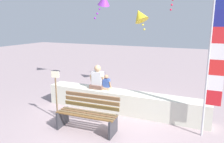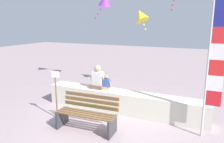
% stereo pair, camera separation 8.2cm
% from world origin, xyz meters
% --- Properties ---
extents(ground_plane, '(40.00, 40.00, 0.00)m').
position_xyz_m(ground_plane, '(0.00, 0.00, 0.00)').
color(ground_plane, gray).
extents(seawall_ledge, '(5.05, 0.57, 0.65)m').
position_xyz_m(seawall_ledge, '(0.00, 0.86, 0.33)').
color(seawall_ledge, beige).
rests_on(seawall_ledge, ground).
extents(park_bench, '(1.59, 0.69, 0.88)m').
position_xyz_m(park_bench, '(-0.40, -0.55, 0.41)').
color(park_bench, brown).
rests_on(park_bench, ground).
extents(person_adult, '(0.49, 0.36, 0.76)m').
position_xyz_m(person_adult, '(-0.87, 0.90, 0.94)').
color(person_adult, brown).
rests_on(person_adult, seawall_ledge).
extents(person_child, '(0.31, 0.23, 0.47)m').
position_xyz_m(person_child, '(-0.57, 0.90, 0.83)').
color(person_child, tan).
rests_on(person_child, seawall_ledge).
extents(flag_banner, '(0.38, 0.05, 3.34)m').
position_xyz_m(flag_banner, '(2.42, 0.30, 1.92)').
color(flag_banner, '#B7B7BC').
rests_on(flag_banner, ground).
extents(kite_purple, '(0.79, 0.80, 1.05)m').
position_xyz_m(kite_purple, '(-1.81, 3.30, 3.61)').
color(kite_purple, purple).
extents(kite_yellow, '(0.84, 0.75, 0.91)m').
position_xyz_m(kite_yellow, '(-0.28, 3.32, 2.98)').
color(kite_yellow, yellow).
extents(sign_post, '(0.24, 0.06, 1.40)m').
position_xyz_m(sign_post, '(-1.54, -0.35, 0.82)').
color(sign_post, brown).
rests_on(sign_post, ground).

